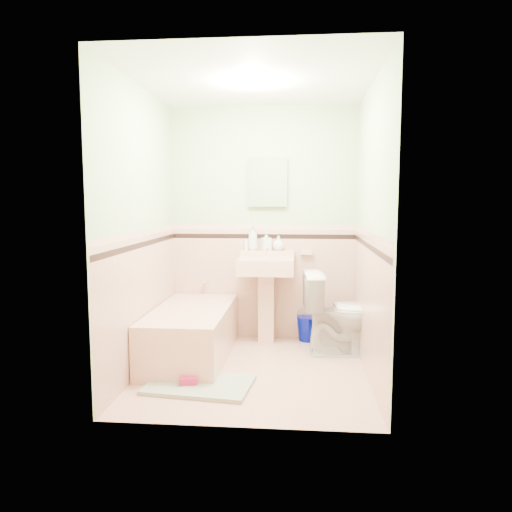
# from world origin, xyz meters

# --- Properties ---
(floor) EXTENTS (2.20, 2.20, 0.00)m
(floor) POSITION_xyz_m (0.00, 0.00, 0.00)
(floor) COLOR #E3AC95
(floor) RESTS_ON ground
(ceiling) EXTENTS (2.20, 2.20, 0.00)m
(ceiling) POSITION_xyz_m (0.00, 0.00, 2.50)
(ceiling) COLOR white
(ceiling) RESTS_ON ground
(wall_back) EXTENTS (2.50, 0.00, 2.50)m
(wall_back) POSITION_xyz_m (0.00, 1.10, 1.25)
(wall_back) COLOR beige
(wall_back) RESTS_ON ground
(wall_front) EXTENTS (2.50, 0.00, 2.50)m
(wall_front) POSITION_xyz_m (0.00, -1.10, 1.25)
(wall_front) COLOR beige
(wall_front) RESTS_ON ground
(wall_left) EXTENTS (0.00, 2.50, 2.50)m
(wall_left) POSITION_xyz_m (-1.00, 0.00, 1.25)
(wall_left) COLOR beige
(wall_left) RESTS_ON ground
(wall_right) EXTENTS (0.00, 2.50, 2.50)m
(wall_right) POSITION_xyz_m (1.00, 0.00, 1.25)
(wall_right) COLOR beige
(wall_right) RESTS_ON ground
(wainscot_back) EXTENTS (2.00, 0.00, 2.00)m
(wainscot_back) POSITION_xyz_m (0.00, 1.09, 0.60)
(wainscot_back) COLOR beige
(wainscot_back) RESTS_ON ground
(wainscot_front) EXTENTS (2.00, 0.00, 2.00)m
(wainscot_front) POSITION_xyz_m (0.00, -1.09, 0.60)
(wainscot_front) COLOR beige
(wainscot_front) RESTS_ON ground
(wainscot_left) EXTENTS (0.00, 2.20, 2.20)m
(wainscot_left) POSITION_xyz_m (-0.99, 0.00, 0.60)
(wainscot_left) COLOR beige
(wainscot_left) RESTS_ON ground
(wainscot_right) EXTENTS (0.00, 2.20, 2.20)m
(wainscot_right) POSITION_xyz_m (0.99, 0.00, 0.60)
(wainscot_right) COLOR beige
(wainscot_right) RESTS_ON ground
(accent_back) EXTENTS (2.00, 0.00, 2.00)m
(accent_back) POSITION_xyz_m (0.00, 1.08, 1.12)
(accent_back) COLOR black
(accent_back) RESTS_ON ground
(accent_front) EXTENTS (2.00, 0.00, 2.00)m
(accent_front) POSITION_xyz_m (0.00, -1.08, 1.12)
(accent_front) COLOR black
(accent_front) RESTS_ON ground
(accent_left) EXTENTS (0.00, 2.20, 2.20)m
(accent_left) POSITION_xyz_m (-0.98, 0.00, 1.12)
(accent_left) COLOR black
(accent_left) RESTS_ON ground
(accent_right) EXTENTS (0.00, 2.20, 2.20)m
(accent_right) POSITION_xyz_m (0.98, 0.00, 1.12)
(accent_right) COLOR black
(accent_right) RESTS_ON ground
(cap_back) EXTENTS (2.00, 0.00, 2.00)m
(cap_back) POSITION_xyz_m (0.00, 1.08, 1.22)
(cap_back) COLOR beige
(cap_back) RESTS_ON ground
(cap_front) EXTENTS (2.00, 0.00, 2.00)m
(cap_front) POSITION_xyz_m (0.00, -1.08, 1.22)
(cap_front) COLOR beige
(cap_front) RESTS_ON ground
(cap_left) EXTENTS (0.00, 2.20, 2.20)m
(cap_left) POSITION_xyz_m (-0.98, 0.00, 1.22)
(cap_left) COLOR beige
(cap_left) RESTS_ON ground
(cap_right) EXTENTS (0.00, 2.20, 2.20)m
(cap_right) POSITION_xyz_m (0.98, 0.00, 1.22)
(cap_right) COLOR beige
(cap_right) RESTS_ON ground
(bathtub) EXTENTS (0.70, 1.50, 0.45)m
(bathtub) POSITION_xyz_m (-0.63, 0.33, 0.23)
(bathtub) COLOR #DEAB95
(bathtub) RESTS_ON floor
(tub_faucet) EXTENTS (0.04, 0.12, 0.04)m
(tub_faucet) POSITION_xyz_m (-0.63, 1.05, 0.63)
(tub_faucet) COLOR silver
(tub_faucet) RESTS_ON wall_back
(sink) EXTENTS (0.58, 0.48, 0.91)m
(sink) POSITION_xyz_m (0.05, 0.86, 0.46)
(sink) COLOR #DEAB95
(sink) RESTS_ON floor
(sink_faucet) EXTENTS (0.02, 0.02, 0.10)m
(sink_faucet) POSITION_xyz_m (0.05, 1.00, 0.95)
(sink_faucet) COLOR silver
(sink_faucet) RESTS_ON sink
(medicine_cabinet) EXTENTS (0.40, 0.04, 0.50)m
(medicine_cabinet) POSITION_xyz_m (0.05, 1.07, 1.70)
(medicine_cabinet) COLOR white
(medicine_cabinet) RESTS_ON wall_back
(soap_dish) EXTENTS (0.13, 0.07, 0.04)m
(soap_dish) POSITION_xyz_m (0.47, 1.06, 0.95)
(soap_dish) COLOR #DEAB95
(soap_dish) RESTS_ON wall_back
(soap_bottle_left) EXTENTS (0.12, 0.12, 0.26)m
(soap_bottle_left) POSITION_xyz_m (-0.10, 1.04, 1.10)
(soap_bottle_left) COLOR #B2B2B2
(soap_bottle_left) RESTS_ON sink
(soap_bottle_mid) EXTENTS (0.12, 0.12, 0.20)m
(soap_bottle_mid) POSITION_xyz_m (0.04, 1.04, 1.07)
(soap_bottle_mid) COLOR #B2B2B2
(soap_bottle_mid) RESTS_ON sink
(soap_bottle_right) EXTENTS (0.14, 0.14, 0.16)m
(soap_bottle_right) POSITION_xyz_m (0.17, 1.04, 1.05)
(soap_bottle_right) COLOR #B2B2B2
(soap_bottle_right) RESTS_ON sink
(tube) EXTENTS (0.04, 0.04, 0.12)m
(tube) POSITION_xyz_m (-0.18, 1.04, 1.03)
(tube) COLOR white
(tube) RESTS_ON sink
(toilet) EXTENTS (0.84, 0.52, 0.82)m
(toilet) POSITION_xyz_m (0.85, 0.58, 0.41)
(toilet) COLOR white
(toilet) RESTS_ON floor
(bucket) EXTENTS (0.35, 0.35, 0.26)m
(bucket) POSITION_xyz_m (0.51, 1.01, 0.13)
(bucket) COLOR #000A93
(bucket) RESTS_ON floor
(bath_mat) EXTENTS (0.89, 0.65, 0.03)m
(bath_mat) POSITION_xyz_m (-0.40, -0.42, 0.02)
(bath_mat) COLOR gray
(bath_mat) RESTS_ON floor
(shoe) EXTENTS (0.16, 0.10, 0.06)m
(shoe) POSITION_xyz_m (-0.49, -0.46, 0.06)
(shoe) COLOR #BF1E59
(shoe) RESTS_ON bath_mat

